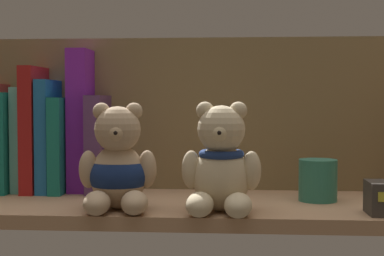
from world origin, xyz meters
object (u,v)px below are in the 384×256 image
object	(u,v)px
book_5	(53,135)
teddy_bear_larger	(118,168)
book_3	(27,139)
teddy_bear_smaller	(221,165)
book_2	(14,141)
book_6	(66,144)
book_4	(39,129)
pillar_candle	(318,180)
book_8	(101,143)
book_1	(0,137)
book_7	(83,120)

from	to	relation	value
book_5	teddy_bear_larger	size ratio (longest dim) A/B	1.25
book_3	teddy_bear_smaller	size ratio (longest dim) A/B	1.15
book_2	book_6	size ratio (longest dim) A/B	1.05
book_4	pillar_candle	world-z (taller)	book_4
book_6	book_8	world-z (taller)	book_8
teddy_bear_larger	teddy_bear_smaller	xyz separation A→B (cm)	(14.58, -0.70, 0.57)
book_5	book_6	xyz separation A→B (cm)	(2.30, -0.00, -1.48)
book_1	teddy_bear_smaller	bearing A→B (deg)	-25.19
book_2	book_8	xyz separation A→B (cm)	(15.41, 0.00, -0.23)
pillar_candle	book_8	bearing A→B (deg)	167.23
book_2	book_7	bearing A→B (deg)	0.00
book_3	pillar_candle	size ratio (longest dim) A/B	2.76
book_6	teddy_bear_smaller	size ratio (longest dim) A/B	1.04
book_7	teddy_bear_larger	world-z (taller)	book_7
teddy_bear_larger	book_2	bearing A→B (deg)	141.19
book_1	book_7	bearing A→B (deg)	0.00
book_4	teddy_bear_larger	distance (cm)	25.09
book_6	teddy_bear_smaller	world-z (taller)	book_6
teddy_bear_smaller	pillar_candle	world-z (taller)	teddy_bear_smaller
book_6	teddy_bear_larger	distance (cm)	21.73
book_3	book_7	bearing A→B (deg)	0.00
book_1	book_2	size ratio (longest dim) A/B	1.09
teddy_bear_larger	book_4	bearing A→B (deg)	134.55
book_5	book_8	world-z (taller)	book_5
book_5	pillar_candle	size ratio (longest dim) A/B	2.95
book_4	book_5	distance (cm)	2.63
teddy_bear_smaller	book_5	bearing A→B (deg)	148.22
book_1	book_4	xyz separation A→B (cm)	(6.97, 0.00, 1.42)
book_4	book_7	world-z (taller)	book_7
book_5	book_3	bearing A→B (deg)	-180.00
book_2	book_3	world-z (taller)	book_3
book_3	book_8	bearing A→B (deg)	0.00
book_8	teddy_bear_smaller	distance (cm)	27.90
pillar_candle	book_7	bearing A→B (deg)	168.26
book_5	book_8	bearing A→B (deg)	0.00
pillar_candle	book_5	bearing A→B (deg)	169.62
book_4	book_6	distance (cm)	5.35
book_1	teddy_bear_smaller	world-z (taller)	book_1
book_1	pillar_candle	size ratio (longest dim) A/B	2.85
book_3	teddy_bear_smaller	xyz separation A→B (cm)	(34.18, -18.28, -2.30)
book_8	book_1	bearing A→B (deg)	-180.00
pillar_candle	teddy_bear_smaller	bearing A→B (deg)	-145.16
book_5	teddy_bear_larger	distance (cm)	23.31
book_1	book_2	xyz separation A→B (cm)	(2.43, 0.00, -0.74)
book_5	teddy_bear_smaller	size ratio (longest dim) A/B	1.23
book_6	teddy_bear_larger	size ratio (longest dim) A/B	1.05
book_2	book_8	bearing A→B (deg)	0.00
book_7	book_8	world-z (taller)	book_7
book_7	teddy_bear_smaller	size ratio (longest dim) A/B	1.57
book_5	book_8	distance (cm)	8.58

